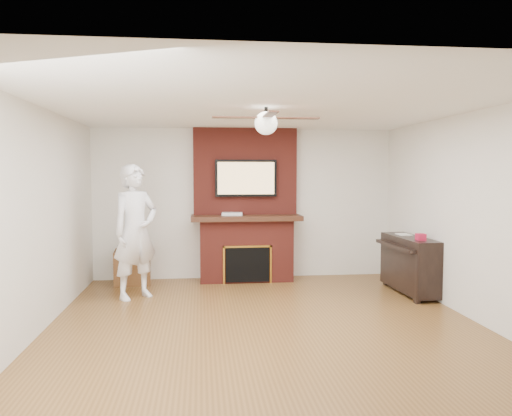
{
  "coord_description": "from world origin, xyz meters",
  "views": [
    {
      "loc": [
        -0.74,
        -5.59,
        1.76
      ],
      "look_at": [
        -0.01,
        0.9,
        1.3
      ],
      "focal_mm": 35.0,
      "sensor_mm": 36.0,
      "label": 1
    }
  ],
  "objects": [
    {
      "name": "tv",
      "position": [
        0.0,
        2.5,
        1.68
      ],
      "size": [
        1.0,
        0.08,
        0.6
      ],
      "color": "black",
      "rests_on": "fireplace"
    },
    {
      "name": "fireplace",
      "position": [
        0.0,
        2.55,
        1.0
      ],
      "size": [
        1.78,
        0.64,
        2.5
      ],
      "color": "maroon",
      "rests_on": "ground"
    },
    {
      "name": "ceiling_fan",
      "position": [
        -0.0,
        0.0,
        2.33
      ],
      "size": [
        1.21,
        1.21,
        0.31
      ],
      "color": "black",
      "rests_on": "room_shell"
    },
    {
      "name": "piano",
      "position": [
        2.3,
        1.34,
        0.45
      ],
      "size": [
        0.51,
        1.28,
        0.92
      ],
      "rotation": [
        0.0,
        0.0,
        0.04
      ],
      "color": "black",
      "rests_on": "ground"
    },
    {
      "name": "side_table",
      "position": [
        -1.83,
        2.48,
        0.29
      ],
      "size": [
        0.6,
        0.6,
        0.64
      ],
      "rotation": [
        0.0,
        0.0,
        0.09
      ],
      "color": "#5A3519",
      "rests_on": "ground"
    },
    {
      "name": "candle_orange",
      "position": [
        -0.09,
        2.38,
        0.06
      ],
      "size": [
        0.06,
        0.06,
        0.11
      ],
      "primitive_type": "cylinder",
      "color": "gold",
      "rests_on": "ground"
    },
    {
      "name": "candle_cream",
      "position": [
        0.12,
        2.34,
        0.05
      ],
      "size": [
        0.07,
        0.07,
        0.1
      ],
      "primitive_type": "cylinder",
      "color": "beige",
      "rests_on": "ground"
    },
    {
      "name": "candle_blue",
      "position": [
        0.15,
        2.39,
        0.04
      ],
      "size": [
        0.06,
        0.06,
        0.09
      ],
      "primitive_type": "cylinder",
      "color": "#2C4E84",
      "rests_on": "ground"
    },
    {
      "name": "room_shell",
      "position": [
        0.0,
        0.0,
        1.25
      ],
      "size": [
        5.36,
        5.86,
        2.86
      ],
      "color": "brown",
      "rests_on": "ground"
    },
    {
      "name": "cable_box",
      "position": [
        -0.23,
        2.45,
        1.1
      ],
      "size": [
        0.35,
        0.22,
        0.05
      ],
      "primitive_type": "cube",
      "rotation": [
        0.0,
        0.0,
        -0.09
      ],
      "color": "silver",
      "rests_on": "fireplace"
    },
    {
      "name": "candle_green",
      "position": [
        -0.04,
        2.34,
        0.05
      ],
      "size": [
        0.07,
        0.07,
        0.1
      ],
      "primitive_type": "cylinder",
      "color": "#30762F",
      "rests_on": "ground"
    },
    {
      "name": "person",
      "position": [
        -1.65,
        1.5,
        0.94
      ],
      "size": [
        0.83,
        0.79,
        1.88
      ],
      "primitive_type": "imported",
      "rotation": [
        0.0,
        0.0,
        0.68
      ],
      "color": "white",
      "rests_on": "ground"
    }
  ]
}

